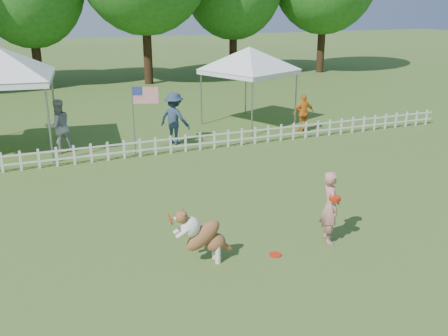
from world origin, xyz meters
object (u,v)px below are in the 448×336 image
at_px(spectator_c, 304,113).
at_px(canopy_tent_left, 0,101).
at_px(flag_pole, 134,121).
at_px(spectator_b, 174,119).
at_px(handler, 330,207).
at_px(spectator_a, 59,126).
at_px(canopy_tent_right, 249,87).
at_px(dog, 204,235).
at_px(frisbee_on_turf, 275,255).

bearing_deg(spectator_c, canopy_tent_left, -0.79).
relative_size(flag_pole, spectator_b, 1.26).
bearing_deg(handler, spectator_a, 44.19).
xyz_separation_m(canopy_tent_left, canopy_tent_right, (8.88, 0.59, -0.21)).
height_order(spectator_b, spectator_c, spectator_b).
bearing_deg(spectator_b, dog, 126.99).
xyz_separation_m(flag_pole, spectator_b, (1.55, 0.78, -0.23)).
distance_m(dog, spectator_a, 8.73).
height_order(handler, spectator_a, spectator_a).
bearing_deg(spectator_c, frisbee_on_turf, 62.61).
height_order(frisbee_on_turf, canopy_tent_right, canopy_tent_right).
xyz_separation_m(flag_pole, spectator_c, (6.46, 0.54, -0.40)).
xyz_separation_m(handler, frisbee_on_turf, (-1.29, -0.13, -0.74)).
height_order(spectator_a, spectator_c, spectator_a).
xyz_separation_m(canopy_tent_right, spectator_a, (-7.24, -1.19, -0.61)).
relative_size(canopy_tent_right, spectator_b, 1.67).
distance_m(spectator_b, spectator_c, 4.92).
height_order(canopy_tent_right, spectator_c, canopy_tent_right).
xyz_separation_m(dog, flag_pole, (0.30, 7.31, 0.54)).
height_order(canopy_tent_left, spectator_a, canopy_tent_left).
bearing_deg(spectator_b, frisbee_on_turf, 136.61).
relative_size(canopy_tent_left, spectator_a, 1.95).
distance_m(canopy_tent_right, flag_pole, 5.61).
bearing_deg(flag_pole, frisbee_on_turf, -62.37).
bearing_deg(dog, canopy_tent_left, 113.23).
xyz_separation_m(frisbee_on_turf, spectator_c, (5.39, 8.10, 0.70)).
bearing_deg(canopy_tent_left, frisbee_on_turf, -55.62).
xyz_separation_m(handler, spectator_c, (4.10, 7.97, -0.04)).
bearing_deg(spectator_c, flag_pole, 11.04).
bearing_deg(dog, spectator_a, 104.59).
bearing_deg(handler, canopy_tent_left, 50.23).
bearing_deg(flag_pole, spectator_a, 170.49).
relative_size(canopy_tent_left, canopy_tent_right, 1.15).
distance_m(handler, spectator_a, 9.76).
bearing_deg(spectator_a, canopy_tent_right, 175.05).
relative_size(frisbee_on_turf, spectator_c, 0.17).
relative_size(canopy_tent_right, spectator_c, 2.06).
xyz_separation_m(handler, spectator_b, (-0.81, 8.21, 0.13)).
bearing_deg(frisbee_on_turf, spectator_b, 86.72).
height_order(frisbee_on_turf, spectator_c, spectator_c).
distance_m(dog, spectator_c, 10.37).
bearing_deg(spectator_c, handler, 68.99).
bearing_deg(handler, dog, 103.99).
distance_m(frisbee_on_turf, spectator_c, 9.76).
distance_m(canopy_tent_left, flag_pole, 4.26).
bearing_deg(spectator_a, frisbee_on_turf, 96.09).
xyz_separation_m(frisbee_on_turf, spectator_b, (0.48, 8.34, 0.87)).
bearing_deg(handler, flag_pole, 34.08).
relative_size(canopy_tent_left, spectator_c, 2.36).
bearing_deg(spectator_a, handler, 103.46).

